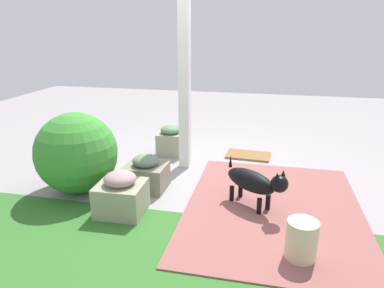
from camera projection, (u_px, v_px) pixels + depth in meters
The scene contains 11 objects.
ground_plane at pixel (206, 175), 4.54m from camera, with size 12.00×12.00×0.00m, color #999195.
brick_path at pixel (273, 208), 3.70m from camera, with size 1.80×2.40×0.02m, color #955651.
porch_pillar at pixel (185, 79), 4.48m from camera, with size 0.14×0.14×2.37m, color white.
stone_planter_nearest at pixel (170, 141), 5.21m from camera, with size 0.39×0.35×0.45m.
stone_planter_mid at pixel (146, 174), 4.13m from camera, with size 0.48×0.40×0.42m.
stone_planter_far at pixel (121, 195), 3.57m from camera, with size 0.48×0.44×0.45m.
round_shrub at pixel (76, 153), 3.99m from camera, with size 0.93×0.93×0.93m, color #398E30.
terracotta_pot_broad at pixel (73, 149), 4.85m from camera, with size 0.28×0.28×0.40m.
dog at pixel (254, 182), 3.64m from camera, with size 0.68×0.56×0.52m.
ceramic_urn at pixel (301, 241), 2.86m from camera, with size 0.26×0.26×0.35m, color beige.
doormat at pixel (248, 155), 5.20m from camera, with size 0.63×0.39×0.03m, color olive.
Camera 1 is at (-0.73, 4.11, 1.83)m, focal length 32.95 mm.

